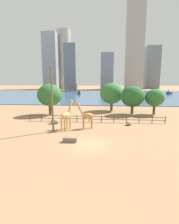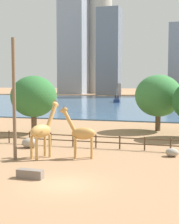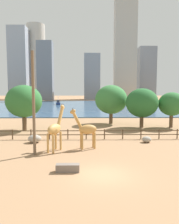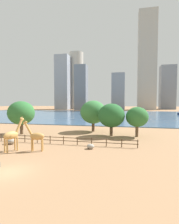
{
  "view_description": "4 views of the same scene",
  "coord_description": "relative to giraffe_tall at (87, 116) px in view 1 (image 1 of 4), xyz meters",
  "views": [
    {
      "loc": [
        1.76,
        -20.58,
        7.79
      ],
      "look_at": [
        -0.99,
        10.31,
        2.25
      ],
      "focal_mm": 28.0,
      "sensor_mm": 36.0,
      "label": 1
    },
    {
      "loc": [
        7.45,
        -19.67,
        6.47
      ],
      "look_at": [
        -3.6,
        17.92,
        2.92
      ],
      "focal_mm": 55.0,
      "sensor_mm": 36.0,
      "label": 2
    },
    {
      "loc": [
        -1.25,
        -15.61,
        6.18
      ],
      "look_at": [
        -0.77,
        13.66,
        3.36
      ],
      "focal_mm": 35.0,
      "sensor_mm": 36.0,
      "label": 3
    },
    {
      "loc": [
        11.33,
        -14.81,
        6.91
      ],
      "look_at": [
        2.23,
        27.15,
        4.49
      ],
      "focal_mm": 28.0,
      "sensor_mm": 36.0,
      "label": 4
    }
  ],
  "objects": [
    {
      "name": "skyline_block_right",
      "position": [
        -48.01,
        137.99,
        23.45
      ],
      "size": [
        12.78,
        14.4,
        51.1
      ],
      "primitive_type": "cube",
      "color": "#939EAD",
      "rests_on": "ground"
    },
    {
      "name": "giraffe_tall",
      "position": [
        0.0,
        0.0,
        0.0
      ],
      "size": [
        3.03,
        1.34,
        4.45
      ],
      "rotation": [
        0.0,
        0.0,
        3.41
      ],
      "color": "#C18C47",
      "rests_on": "ground"
    },
    {
      "name": "ground_plane",
      "position": [
        1.21,
        72.62,
        -2.1
      ],
      "size": [
        400.0,
        400.0,
        0.0
      ],
      "primitive_type": "plane",
      "color": "#9E7551"
    },
    {
      "name": "feeding_trough",
      "position": [
        -1.44,
        -6.72,
        -1.8
      ],
      "size": [
        1.8,
        0.6,
        0.6
      ],
      "primitive_type": "cube",
      "color": "#72665B",
      "rests_on": "ground"
    },
    {
      "name": "boulder_by_pole",
      "position": [
        -6.21,
        2.88,
        -1.62
      ],
      "size": [
        1.59,
        1.27,
        0.96
      ],
      "primitive_type": "ellipsoid",
      "color": "gray",
      "rests_on": "ground"
    },
    {
      "name": "skyline_block_central",
      "position": [
        4.44,
        138.98,
        14.2
      ],
      "size": [
        11.39,
        14.79,
        32.61
      ],
      "primitive_type": "cube",
      "color": "gray",
      "rests_on": "ground"
    },
    {
      "name": "tree_left_small",
      "position": [
        -9.75,
        11.27,
        2.47
      ],
      "size": [
        5.63,
        5.63,
        7.13
      ],
      "color": "brown",
      "rests_on": "ground"
    },
    {
      "name": "boat_tug",
      "position": [
        20.76,
        75.05,
        -1.03
      ],
      "size": [
        6.14,
        3.68,
        5.2
      ],
      "rotation": [
        0.0,
        0.0,
        0.3
      ],
      "color": "silver",
      "rests_on": "harbor_water"
    },
    {
      "name": "boat_ferry",
      "position": [
        -12.26,
        73.05,
        -1.18
      ],
      "size": [
        2.51,
        5.03,
        4.33
      ],
      "rotation": [
        0.0,
        0.0,
        4.88
      ],
      "color": "navy",
      "rests_on": "harbor_water"
    },
    {
      "name": "giraffe_companion",
      "position": [
        -3.2,
        -0.8,
        0.2
      ],
      "size": [
        1.84,
        3.25,
        4.87
      ],
      "rotation": [
        0.0,
        0.0,
        1.17
      ],
      "color": "tan",
      "rests_on": "ground"
    },
    {
      "name": "harbor_water",
      "position": [
        1.21,
        69.62,
        -2.0
      ],
      "size": [
        180.0,
        86.0,
        0.2
      ],
      "primitive_type": "cube",
      "color": "#3D6084",
      "rests_on": "ground"
    },
    {
      "name": "skyline_tower_short",
      "position": [
        29.31,
        143.09,
        41.62
      ],
      "size": [
        15.97,
        10.49,
        87.45
      ],
      "primitive_type": "cube",
      "color": "#ADA89E",
      "rests_on": "ground"
    },
    {
      "name": "utility_pole",
      "position": [
        -5.02,
        -2.18,
        2.86
      ],
      "size": [
        0.28,
        0.28,
        9.93
      ],
      "primitive_type": "cylinder",
      "color": "brown",
      "rests_on": "ground"
    },
    {
      "name": "boulder_near_fence",
      "position": [
        7.3,
        2.76,
        -1.74
      ],
      "size": [
        1.11,
        0.97,
        0.73
      ],
      "primitive_type": "ellipsoid",
      "color": "gray",
      "rests_on": "ground"
    },
    {
      "name": "boat_sailboat",
      "position": [
        40.91,
        79.44,
        -1.07
      ],
      "size": [
        4.89,
        5.64,
        4.98
      ],
      "rotation": [
        0.0,
        0.0,
        0.94
      ],
      "color": "navy",
      "rests_on": "harbor_water"
    },
    {
      "name": "tree_left_large",
      "position": [
        4.71,
        18.03,
        2.46
      ],
      "size": [
        6.03,
        6.03,
        7.3
      ],
      "color": "brown",
      "rests_on": "ground"
    },
    {
      "name": "enclosure_fence",
      "position": [
        1.2,
        4.62,
        -1.34
      ],
      "size": [
        26.12,
        0.14,
        1.3
      ],
      "color": "#4C3826",
      "rests_on": "ground"
    },
    {
      "name": "tree_right_tall",
      "position": [
        9.39,
        13.45,
        2.08
      ],
      "size": [
        5.41,
        5.41,
        6.63
      ],
      "color": "brown",
      "rests_on": "ground"
    },
    {
      "name": "skyline_tower_needle",
      "position": [
        -27.64,
        128.38,
        17.63
      ],
      "size": [
        10.31,
        9.33,
        39.46
      ],
      "primitive_type": "cube",
      "color": "slate",
      "rests_on": "ground"
    },
    {
      "name": "skyline_block_left",
      "position": [
        50.47,
        161.12,
        18.94
      ],
      "size": [
        13.73,
        13.83,
        42.09
      ],
      "primitive_type": "cube",
      "color": "slate",
      "rests_on": "ground"
    },
    {
      "name": "skyline_tower_glass",
      "position": [
        -38.45,
        150.13,
        26.34
      ],
      "size": [
        13.97,
        13.97,
        56.89
      ],
      "primitive_type": "cylinder",
      "color": "#B7B2A8",
      "rests_on": "ground"
    },
    {
      "name": "tree_center_broad",
      "position": [
        14.47,
        13.59,
        1.86
      ],
      "size": [
        4.42,
        4.42,
        5.98
      ],
      "color": "brown",
      "rests_on": "ground"
    }
  ]
}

